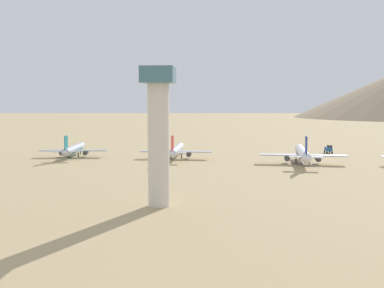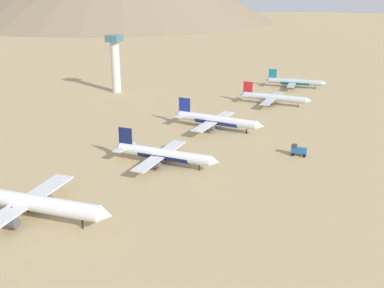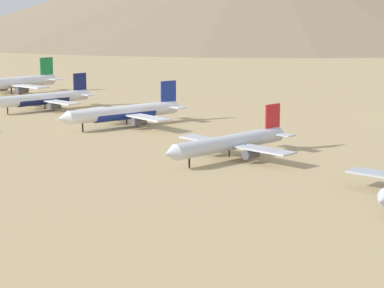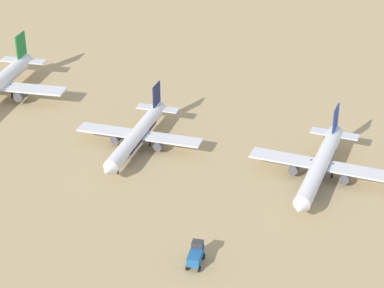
% 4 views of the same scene
% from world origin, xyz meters
% --- Properties ---
extents(ground_plane, '(1800.00, 1800.00, 0.00)m').
position_xyz_m(ground_plane, '(0.00, 0.00, 0.00)').
color(ground_plane, tan).
extents(parked_jet_1, '(38.28, 31.01, 11.07)m').
position_xyz_m(parked_jet_1, '(-4.30, -44.50, 3.68)').
color(parked_jet_1, white).
rests_on(parked_jet_1, ground).
extents(parked_jet_2, '(40.13, 32.66, 11.57)m').
position_xyz_m(parked_jet_2, '(-1.77, -0.50, 3.85)').
color(parked_jet_2, white).
rests_on(parked_jet_2, ground).
extents(service_truck, '(5.34, 2.97, 3.90)m').
position_xyz_m(service_truck, '(35.04, -18.48, 2.08)').
color(service_truck, '#1E5999').
rests_on(service_truck, ground).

